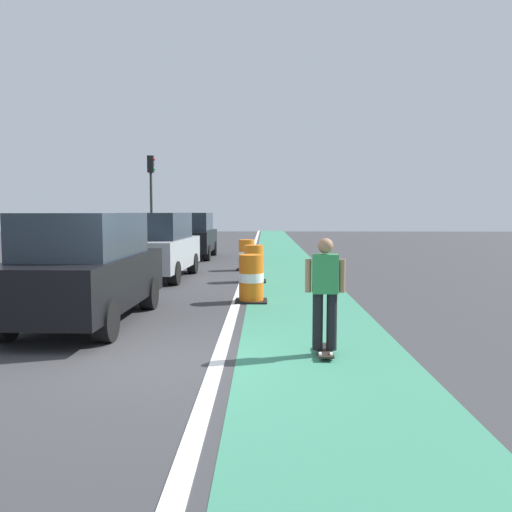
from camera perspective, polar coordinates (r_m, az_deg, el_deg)
ground_plane at (r=7.52m, az=-11.17°, el=-11.16°), size 100.00×100.00×0.00m
bike_lane_strip at (r=19.20m, az=3.49°, el=-1.38°), size 2.50×80.00×0.01m
lane_divider_stripe at (r=19.19m, az=-0.99°, el=-1.37°), size 0.20×80.00×0.01m
skateboarder_on_lane at (r=7.57m, az=7.51°, el=-3.94°), size 0.57×0.81×1.69m
parked_suv_nearest at (r=10.19m, az=-18.03°, el=-1.20°), size 2.00×4.64×2.04m
parked_suv_second at (r=16.52m, az=-10.64°, el=1.14°), size 2.09×4.68×2.04m
parked_suv_third at (r=23.84m, az=-6.97°, el=2.27°), size 1.93×4.61×2.04m
traffic_barrel_front at (r=12.03m, az=-0.52°, el=-2.50°), size 0.73×0.73×1.09m
traffic_barrel_mid at (r=15.53m, az=-0.25°, el=-0.86°), size 0.73×0.73×1.09m
traffic_barrel_back at (r=18.66m, az=-1.02°, el=0.08°), size 0.73×0.73×1.09m
traffic_light_corner at (r=29.11m, az=-11.33°, el=7.51°), size 0.41×0.32×5.10m
pedestrian_crossing at (r=18.13m, az=-17.08°, el=0.79°), size 0.34×0.20×1.61m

